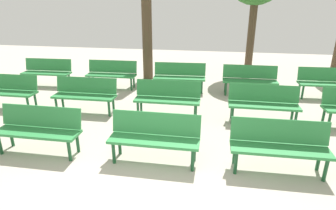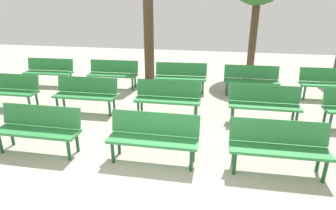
# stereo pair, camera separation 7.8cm
# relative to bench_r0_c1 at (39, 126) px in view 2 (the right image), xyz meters

# --- Properties ---
(bench_r0_c1) EXTENTS (1.60, 0.48, 0.87)m
(bench_r0_c1) POSITION_rel_bench_r0_c1_xyz_m (0.00, 0.00, 0.00)
(bench_r0_c1) COLOR #2D8442
(bench_r0_c1) RESTS_ON ground_plane
(bench_r0_c2) EXTENTS (1.60, 0.49, 0.87)m
(bench_r0_c2) POSITION_rel_bench_r0_c1_xyz_m (2.21, 0.06, 0.00)
(bench_r0_c2) COLOR #2D8442
(bench_r0_c2) RESTS_ON ground_plane
(bench_r0_c3) EXTENTS (1.61, 0.51, 0.87)m
(bench_r0_c3) POSITION_rel_bench_r0_c1_xyz_m (4.32, 0.11, 0.00)
(bench_r0_c3) COLOR #2D8442
(bench_r0_c3) RESTS_ON ground_plane
(bench_r1_c0) EXTENTS (1.61, 0.50, 0.87)m
(bench_r1_c0) POSITION_rel_bench_r0_c1_xyz_m (-2.21, 2.01, 0.00)
(bench_r1_c0) COLOR #2D8442
(bench_r1_c0) RESTS_ON ground_plane
(bench_r1_c1) EXTENTS (1.61, 0.51, 0.87)m
(bench_r1_c1) POSITION_rel_bench_r0_c1_xyz_m (-0.04, 2.07, 0.00)
(bench_r1_c1) COLOR #2D8442
(bench_r1_c1) RESTS_ON ground_plane
(bench_r1_c2) EXTENTS (1.61, 0.50, 0.87)m
(bench_r1_c2) POSITION_rel_bench_r0_c1_xyz_m (2.08, 2.15, 0.00)
(bench_r1_c2) COLOR #2D8442
(bench_r1_c2) RESTS_ON ground_plane
(bench_r1_c3) EXTENTS (1.60, 0.49, 0.87)m
(bench_r1_c3) POSITION_rel_bench_r0_c1_xyz_m (4.35, 2.16, 0.00)
(bench_r1_c3) COLOR #2D8442
(bench_r1_c3) RESTS_ON ground_plane
(bench_r2_c0) EXTENTS (1.62, 0.55, 0.87)m
(bench_r2_c0) POSITION_rel_bench_r0_c1_xyz_m (-2.33, 4.08, 0.00)
(bench_r2_c0) COLOR #2D8442
(bench_r2_c0) RESTS_ON ground_plane
(bench_r2_c1) EXTENTS (1.61, 0.53, 0.87)m
(bench_r2_c1) POSITION_rel_bench_r0_c1_xyz_m (-0.11, 4.19, 0.00)
(bench_r2_c1) COLOR #2D8442
(bench_r2_c1) RESTS_ON ground_plane
(bench_r2_c2) EXTENTS (1.62, 0.57, 0.87)m
(bench_r2_c2) POSITION_rel_bench_r0_c1_xyz_m (2.10, 4.21, 0.00)
(bench_r2_c2) COLOR #2D8442
(bench_r2_c2) RESTS_ON ground_plane
(bench_r2_c3) EXTENTS (1.61, 0.51, 0.87)m
(bench_r2_c3) POSITION_rel_bench_r0_c1_xyz_m (4.23, 4.23, 0.00)
(bench_r2_c3) COLOR #2D8442
(bench_r2_c3) RESTS_ON ground_plane
(bench_r2_c4) EXTENTS (1.62, 0.56, 0.87)m
(bench_r2_c4) POSITION_rel_bench_r0_c1_xyz_m (6.41, 4.29, 0.00)
(bench_r2_c4) COLOR #2D8442
(bench_r2_c4) RESTS_ON ground_plane
(tree_1) EXTENTS (0.35, 0.35, 3.42)m
(tree_1) POSITION_rel_bench_r0_c1_xyz_m (0.79, 5.45, 1.21)
(tree_1) COLOR #4C3A28
(tree_1) RESTS_ON ground_plane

